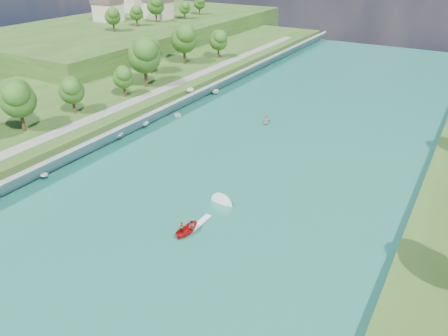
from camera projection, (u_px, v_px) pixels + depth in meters
The scene contains 10 objects.
ground at pixel (150, 245), 55.57m from camera, with size 260.00×260.00×0.00m, color #2D5119.
river_water at pixel (229, 179), 70.85m from camera, with size 55.00×240.00×0.10m, color #1B6757.
berm_west at pixel (25, 115), 92.71m from camera, with size 45.00×240.00×3.50m, color #2D5119.
ridge_west at pixel (139, 33), 163.57m from camera, with size 60.00×120.00×9.00m, color #2D5119.
riprap_bank at pixel (108, 138), 81.39m from camera, with size 4.46×236.00×4.44m.
riverside_path at pixel (83, 122), 83.96m from camera, with size 3.00×200.00×0.10m, color gray.
ridge_houses at pixel (133, 5), 166.16m from camera, with size 29.50×29.50×8.40m.
trees_ridge at pixel (156, 9), 153.55m from camera, with size 10.10×51.03×10.85m.
motorboat at pixel (194, 224), 58.38m from camera, with size 3.60×18.79×2.00m.
raft at pixel (266, 122), 92.78m from camera, with size 2.86×3.47×1.59m.
Camera 1 is at (30.97, -33.90, 34.10)m, focal length 35.00 mm.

